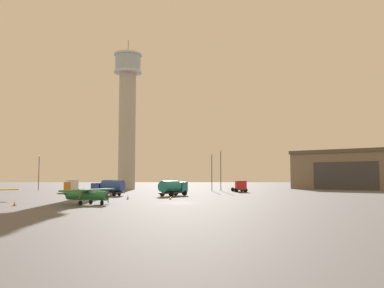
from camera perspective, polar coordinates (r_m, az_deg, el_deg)
The scene contains 14 objects.
ground_plane at distance 56.84m, azimuth -1.86°, elevation -8.22°, with size 400.00×400.00×0.00m, color #545456.
control_tower at distance 117.86m, azimuth -9.22°, elevation 4.62°, with size 7.95×7.95×42.81m.
hangar at distance 129.10m, azimuth 21.82°, elevation -3.36°, with size 39.03×37.32×11.18m.
airplane_green at distance 54.78m, azimuth -14.73°, elevation -6.80°, with size 7.54×9.50×2.89m.
truck_fuel_tanker_teal at distance 76.24m, azimuth -2.89°, elevation -6.07°, with size 5.40×6.91×2.85m.
truck_box_white at distance 96.54m, azimuth -16.64°, elevation -5.54°, with size 4.29×6.00×2.99m.
truck_flatbed_red at distance 96.92m, azimuth 6.51°, elevation -5.91°, with size 3.46×7.03×2.67m.
truck_fuel_tanker_blue at distance 78.47m, azimuth -11.72°, elevation -5.92°, with size 6.40×4.17×2.98m.
light_post_west at distance 115.68m, azimuth -20.81°, elevation -3.36°, with size 0.44×0.44×9.21m.
light_post_north at distance 102.14m, azimuth 2.59°, elevation -3.51°, with size 0.44×0.44×9.28m.
light_post_centre at distance 102.48m, azimuth 3.85°, elevation -3.22°, with size 0.44×0.44×10.27m.
traffic_cone_near_left at distance 55.54m, azimuth -23.76°, elevation -7.63°, with size 0.36×0.36×0.58m.
traffic_cone_near_right at distance 65.17m, azimuth -3.24°, elevation -7.51°, with size 0.36×0.36×0.55m.
traffic_cone_mid_apron at distance 66.41m, azimuth -9.16°, elevation -7.33°, with size 0.36×0.36×0.72m.
Camera 1 is at (1.63, -56.70, 3.63)m, focal length 38.15 mm.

